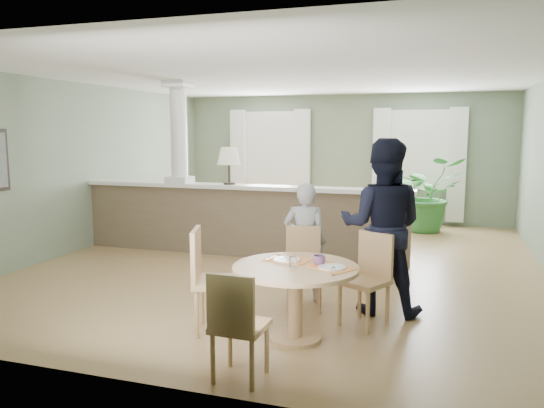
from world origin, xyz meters
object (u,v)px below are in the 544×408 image
(sofa, at_px, (288,218))
(child_person, at_px, (305,242))
(houseplant, at_px, (427,194))
(chair_near, at_px, (237,322))
(chair_far_boy, at_px, (304,263))
(dining_table, at_px, (296,281))
(chair_side, at_px, (210,275))
(man_person, at_px, (382,227))
(chair_far_man, at_px, (368,274))

(sofa, distance_m, child_person, 3.38)
(houseplant, height_order, chair_near, houseplant)
(sofa, height_order, chair_far_boy, chair_far_boy)
(chair_far_boy, height_order, chair_near, chair_far_boy)
(houseplant, bearing_deg, chair_near, -99.60)
(dining_table, bearing_deg, chair_side, -176.35)
(sofa, xyz_separation_m, man_person, (2.00, -3.31, 0.52))
(chair_side, xyz_separation_m, child_person, (0.63, 1.23, 0.12))
(chair_near, relative_size, child_person, 0.65)
(houseplant, xyz_separation_m, chair_far_man, (-0.39, -5.37, -0.21))
(houseplant, height_order, man_person, man_person)
(chair_side, bearing_deg, child_person, -45.06)
(chair_side, height_order, man_person, man_person)
(sofa, distance_m, chair_far_boy, 3.61)
(houseplant, relative_size, chair_far_boy, 1.63)
(dining_table, relative_size, man_person, 0.63)
(man_person, bearing_deg, chair_near, 66.12)
(dining_table, distance_m, child_person, 1.20)
(dining_table, height_order, chair_far_man, chair_far_man)
(chair_far_man, distance_m, child_person, 0.98)
(sofa, xyz_separation_m, chair_side, (0.50, -4.40, 0.15))
(sofa, bearing_deg, chair_far_boy, -73.79)
(child_person, distance_m, man_person, 0.92)
(houseplant, distance_m, chair_far_man, 5.38)
(child_person, bearing_deg, sofa, -78.52)
(sofa, distance_m, dining_table, 4.55)
(chair_far_boy, relative_size, man_person, 0.48)
(child_person, bearing_deg, chair_far_man, 137.62)
(chair_side, height_order, child_person, child_person)
(chair_side, bearing_deg, houseplant, -34.68)
(houseplant, bearing_deg, chair_side, -106.69)
(houseplant, relative_size, dining_table, 1.24)
(child_person, height_order, man_person, man_person)
(man_person, bearing_deg, dining_table, 57.27)
(sofa, bearing_deg, chair_near, -80.67)
(chair_near, bearing_deg, chair_far_man, -114.66)
(chair_far_man, height_order, chair_side, chair_side)
(chair_far_boy, distance_m, man_person, 0.94)
(houseplant, xyz_separation_m, dining_table, (-0.96, -5.99, -0.16))
(man_person, bearing_deg, chair_side, 35.40)
(houseplant, xyz_separation_m, chair_far_boy, (-1.14, -5.07, -0.23))
(houseplant, height_order, chair_far_man, houseplant)
(sofa, height_order, houseplant, houseplant)
(dining_table, xyz_separation_m, chair_near, (-0.21, -0.96, -0.07))
(sofa, distance_m, chair_near, 5.42)
(chair_far_man, relative_size, child_person, 0.68)
(chair_near, xyz_separation_m, chair_side, (-0.64, 0.90, 0.07))
(sofa, relative_size, chair_near, 3.16)
(dining_table, distance_m, man_person, 1.27)
(sofa, distance_m, man_person, 3.91)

